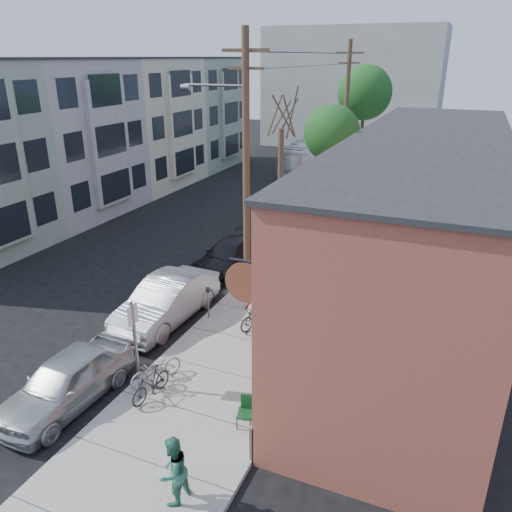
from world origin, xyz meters
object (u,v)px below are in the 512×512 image
at_px(tree_leafy_mid, 332,133).
at_px(patron_green, 173,471).
at_px(car_1, 166,301).
at_px(car_3, 290,205).
at_px(tree_bare, 280,199).
at_px(car_0, 66,381).
at_px(parking_meter_far, 281,233).
at_px(sign_post, 135,337).
at_px(patio_chair_b, 246,413).
at_px(patron_grey, 294,337).
at_px(tree_leafy_far, 365,93).
at_px(utility_pole_near, 245,161).
at_px(parked_bike_b, 156,369).
at_px(patio_chair_a, 270,387).
at_px(parked_bike_a, 151,384).
at_px(bus, 310,155).
at_px(car_2, 229,256).
at_px(parking_meter_near, 208,298).
at_px(cyclist, 259,305).

distance_m(tree_leafy_mid, patron_green, 22.54).
xyz_separation_m(car_1, car_3, (0.00, 13.77, 0.01)).
distance_m(tree_bare, car_0, 12.08).
height_order(parking_meter_far, car_0, car_0).
bearing_deg(sign_post, patio_chair_b, -5.20).
distance_m(tree_bare, patron_grey, 8.34).
xyz_separation_m(tree_bare, tree_leafy_far, (0.00, 17.40, 3.47)).
bearing_deg(utility_pole_near, tree_leafy_mid, 87.95).
bearing_deg(sign_post, parked_bike_b, 53.78).
distance_m(patron_green, car_0, 4.96).
distance_m(utility_pole_near, patio_chair_a, 8.98).
distance_m(tree_bare, patio_chair_a, 10.41).
bearing_deg(tree_bare, tree_leafy_far, 90.00).
bearing_deg(car_0, patio_chair_a, 24.69).
bearing_deg(parked_bike_a, car_1, 125.31).
height_order(car_0, bus, bus).
height_order(patio_chair_b, car_2, car_2).
xyz_separation_m(sign_post, car_0, (-1.55, -1.22, -1.09)).
bearing_deg(parking_meter_far, parking_meter_near, -90.00).
height_order(parking_meter_far, utility_pole_near, utility_pole_near).
bearing_deg(car_3, patio_chair_b, -69.86).
bearing_deg(parked_bike_b, tree_leafy_mid, 114.28).
relative_size(cyclist, bus, 0.18).
bearing_deg(car_2, parking_meter_far, 70.35).
xyz_separation_m(patio_chair_a, parked_bike_a, (-3.14, -1.15, 0.02)).
xyz_separation_m(sign_post, patio_chair_b, (3.55, -0.32, -1.24)).
relative_size(parking_meter_near, bus, 0.13).
relative_size(tree_leafy_far, bus, 0.92).
xyz_separation_m(patio_chair_a, cyclist, (-1.87, 3.70, 0.41)).
height_order(cyclist, bus, bus).
relative_size(tree_leafy_mid, bus, 0.70).
distance_m(tree_leafy_mid, car_1, 15.73).
distance_m(patio_chair_a, car_0, 5.67).
distance_m(parking_meter_near, car_2, 4.96).
height_order(patron_green, bus, bus).
bearing_deg(parked_bike_b, parked_bike_a, -43.95).
bearing_deg(tree_leafy_far, car_2, -96.13).
bearing_deg(car_2, bus, 103.28).
distance_m(tree_bare, patron_green, 13.91).
xyz_separation_m(tree_leafy_far, car_3, (-2.00, -10.12, -5.88)).
distance_m(tree_bare, car_2, 3.49).
bearing_deg(tree_leafy_mid, patio_chair_a, -79.78).
distance_m(parking_meter_near, tree_leafy_mid, 15.06).
height_order(parking_meter_near, tree_bare, tree_bare).
xyz_separation_m(parking_meter_far, bus, (-4.37, 19.11, 0.31)).
distance_m(utility_pole_near, patron_grey, 7.25).
xyz_separation_m(tree_leafy_far, patron_green, (2.60, -30.88, -5.74)).
height_order(patio_chair_a, patron_green, patron_green).
bearing_deg(parked_bike_b, car_3, 120.85).
bearing_deg(tree_leafy_far, patio_chair_a, -83.10).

